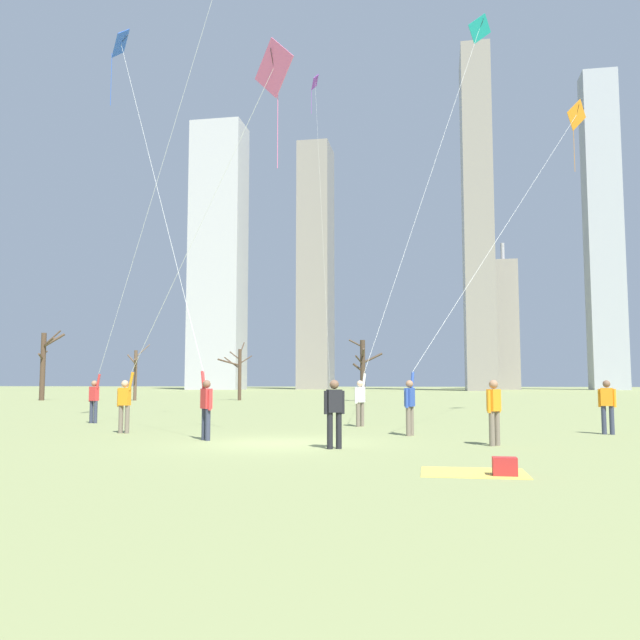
{
  "coord_description": "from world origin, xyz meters",
  "views": [
    {
      "loc": [
        4.09,
        -16.83,
        1.57
      ],
      "look_at": [
        0.0,
        6.0,
        3.72
      ],
      "focal_mm": 37.52,
      "sensor_mm": 36.0,
      "label": 1
    }
  ],
  "objects_px": {
    "distant_kite_high_overhead_purple": "(316,100)",
    "bare_tree_far_right_edge": "(44,362)",
    "bystander_strolling_midfield": "(334,410)",
    "picnic_spot": "(491,469)",
    "bare_tree_center": "(135,372)",
    "kite_flyer_midfield_left_blue": "(178,287)",
    "kite_flyer_foreground_left_pink": "(162,318)",
    "kite_flyer_far_back_green": "(115,329)",
    "kite_flyer_midfield_center_teal": "(400,275)",
    "kite_flyer_foreground_right_orange": "(471,298)",
    "bystander_watching_nearby": "(607,404)",
    "bare_tree_right_of_center": "(239,371)",
    "bare_tree_leftmost": "(363,368)",
    "bystander_far_off_by_trees": "(494,409)"
  },
  "relations": [
    {
      "from": "bare_tree_far_right_edge",
      "to": "bare_tree_leftmost",
      "type": "distance_m",
      "value": 27.11
    },
    {
      "from": "kite_flyer_foreground_right_orange",
      "to": "bare_tree_right_of_center",
      "type": "distance_m",
      "value": 36.78
    },
    {
      "from": "picnic_spot",
      "to": "kite_flyer_midfield_center_teal",
      "type": "bearing_deg",
      "value": 99.12
    },
    {
      "from": "kite_flyer_midfield_center_teal",
      "to": "bystander_strolling_midfield",
      "type": "height_order",
      "value": "kite_flyer_midfield_center_teal"
    },
    {
      "from": "bare_tree_center",
      "to": "kite_flyer_midfield_left_blue",
      "type": "bearing_deg",
      "value": -62.66
    },
    {
      "from": "kite_flyer_midfield_left_blue",
      "to": "picnic_spot",
      "type": "relative_size",
      "value": 8.57
    },
    {
      "from": "distant_kite_high_overhead_purple",
      "to": "kite_flyer_far_back_green",
      "type": "bearing_deg",
      "value": -100.93
    },
    {
      "from": "kite_flyer_far_back_green",
      "to": "picnic_spot",
      "type": "xyz_separation_m",
      "value": [
        12.94,
        -11.58,
        -3.47
      ]
    },
    {
      "from": "kite_flyer_foreground_right_orange",
      "to": "bare_tree_center",
      "type": "height_order",
      "value": "kite_flyer_foreground_right_orange"
    },
    {
      "from": "kite_flyer_foreground_left_pink",
      "to": "distant_kite_high_overhead_purple",
      "type": "distance_m",
      "value": 30.62
    },
    {
      "from": "bystander_strolling_midfield",
      "to": "distant_kite_high_overhead_purple",
      "type": "height_order",
      "value": "distant_kite_high_overhead_purple"
    },
    {
      "from": "bystander_strolling_midfield",
      "to": "bare_tree_right_of_center",
      "type": "bearing_deg",
      "value": 110.16
    },
    {
      "from": "kite_flyer_midfield_left_blue",
      "to": "kite_flyer_foreground_left_pink",
      "type": "distance_m",
      "value": 1.04
    },
    {
      "from": "bare_tree_right_of_center",
      "to": "bare_tree_leftmost",
      "type": "height_order",
      "value": "bare_tree_leftmost"
    },
    {
      "from": "kite_flyer_midfield_center_teal",
      "to": "distant_kite_high_overhead_purple",
      "type": "xyz_separation_m",
      "value": [
        -6.68,
        17.71,
        15.24
      ]
    },
    {
      "from": "bystander_watching_nearby",
      "to": "bare_tree_far_right_edge",
      "type": "relative_size",
      "value": 0.27
    },
    {
      "from": "kite_flyer_far_back_green",
      "to": "picnic_spot",
      "type": "bearing_deg",
      "value": -41.81
    },
    {
      "from": "kite_flyer_midfield_left_blue",
      "to": "bystander_watching_nearby",
      "type": "height_order",
      "value": "kite_flyer_midfield_left_blue"
    },
    {
      "from": "bystander_strolling_midfield",
      "to": "picnic_spot",
      "type": "height_order",
      "value": "bystander_strolling_midfield"
    },
    {
      "from": "picnic_spot",
      "to": "bare_tree_center",
      "type": "height_order",
      "value": "bare_tree_center"
    },
    {
      "from": "picnic_spot",
      "to": "kite_flyer_midfield_left_blue",
      "type": "bearing_deg",
      "value": 140.71
    },
    {
      "from": "bare_tree_far_right_edge",
      "to": "bare_tree_center",
      "type": "bearing_deg",
      "value": 8.32
    },
    {
      "from": "kite_flyer_far_back_green",
      "to": "kite_flyer_foreground_left_pink",
      "type": "bearing_deg",
      "value": -49.66
    },
    {
      "from": "bystander_watching_nearby",
      "to": "bare_tree_far_right_edge",
      "type": "bearing_deg",
      "value": 141.36
    },
    {
      "from": "kite_flyer_midfield_center_teal",
      "to": "kite_flyer_far_back_green",
      "type": "xyz_separation_m",
      "value": [
        -10.64,
        -2.77,
        -2.22
      ]
    },
    {
      "from": "bystander_watching_nearby",
      "to": "bare_tree_far_right_edge",
      "type": "distance_m",
      "value": 48.86
    },
    {
      "from": "bare_tree_far_right_edge",
      "to": "kite_flyer_foreground_right_orange",
      "type": "bearing_deg",
      "value": -39.86
    },
    {
      "from": "bystander_watching_nearby",
      "to": "bare_tree_leftmost",
      "type": "xyz_separation_m",
      "value": [
        -11.15,
        33.23,
        1.8
      ]
    },
    {
      "from": "kite_flyer_foreground_right_orange",
      "to": "bystander_far_off_by_trees",
      "type": "height_order",
      "value": "kite_flyer_foreground_right_orange"
    },
    {
      "from": "bare_tree_far_right_edge",
      "to": "distant_kite_high_overhead_purple",
      "type": "bearing_deg",
      "value": -17.66
    },
    {
      "from": "kite_flyer_foreground_right_orange",
      "to": "picnic_spot",
      "type": "height_order",
      "value": "kite_flyer_foreground_right_orange"
    },
    {
      "from": "kite_flyer_far_back_green",
      "to": "picnic_spot",
      "type": "height_order",
      "value": "kite_flyer_far_back_green"
    },
    {
      "from": "kite_flyer_foreground_left_pink",
      "to": "bare_tree_leftmost",
      "type": "xyz_separation_m",
      "value": [
        1.98,
        35.82,
        -0.78
      ]
    },
    {
      "from": "kite_flyer_midfield_left_blue",
      "to": "bystander_far_off_by_trees",
      "type": "relative_size",
      "value": 9.62
    },
    {
      "from": "kite_flyer_far_back_green",
      "to": "bystander_far_off_by_trees",
      "type": "distance_m",
      "value": 15.06
    },
    {
      "from": "kite_flyer_midfield_left_blue",
      "to": "bare_tree_leftmost",
      "type": "height_order",
      "value": "kite_flyer_midfield_left_blue"
    },
    {
      "from": "distant_kite_high_overhead_purple",
      "to": "bare_tree_far_right_edge",
      "type": "relative_size",
      "value": 3.84
    },
    {
      "from": "kite_flyer_far_back_green",
      "to": "bystander_strolling_midfield",
      "type": "relative_size",
      "value": 12.91
    },
    {
      "from": "kite_flyer_midfield_left_blue",
      "to": "kite_flyer_foreground_right_orange",
      "type": "xyz_separation_m",
      "value": [
        8.81,
        4.41,
        0.02
      ]
    },
    {
      "from": "bystander_watching_nearby",
      "to": "bare_tree_center",
      "type": "bearing_deg",
      "value": 133.81
    },
    {
      "from": "picnic_spot",
      "to": "bare_tree_center",
      "type": "xyz_separation_m",
      "value": [
        -26.22,
        41.16,
        2.28
      ]
    },
    {
      "from": "bare_tree_center",
      "to": "bystander_far_off_by_trees",
      "type": "bearing_deg",
      "value": -53.36
    },
    {
      "from": "kite_flyer_midfield_left_blue",
      "to": "kite_flyer_midfield_center_teal",
      "type": "xyz_separation_m",
      "value": [
        6.25,
        7.34,
        1.37
      ]
    },
    {
      "from": "bare_tree_leftmost",
      "to": "picnic_spot",
      "type": "bearing_deg",
      "value": -80.65
    },
    {
      "from": "bystander_watching_nearby",
      "to": "bare_tree_center",
      "type": "relative_size",
      "value": 0.34
    },
    {
      "from": "bystander_watching_nearby",
      "to": "bare_tree_right_of_center",
      "type": "height_order",
      "value": "bare_tree_right_of_center"
    },
    {
      "from": "kite_flyer_midfield_center_teal",
      "to": "bare_tree_center",
      "type": "height_order",
      "value": "kite_flyer_midfield_center_teal"
    },
    {
      "from": "kite_flyer_far_back_green",
      "to": "distant_kite_high_overhead_purple",
      "type": "height_order",
      "value": "distant_kite_high_overhead_purple"
    },
    {
      "from": "kite_flyer_midfield_center_teal",
      "to": "bare_tree_right_of_center",
      "type": "relative_size",
      "value": 4.03
    },
    {
      "from": "kite_flyer_midfield_left_blue",
      "to": "picnic_spot",
      "type": "bearing_deg",
      "value": -39.29
    }
  ]
}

